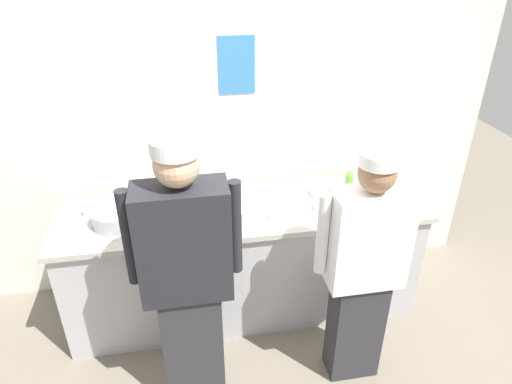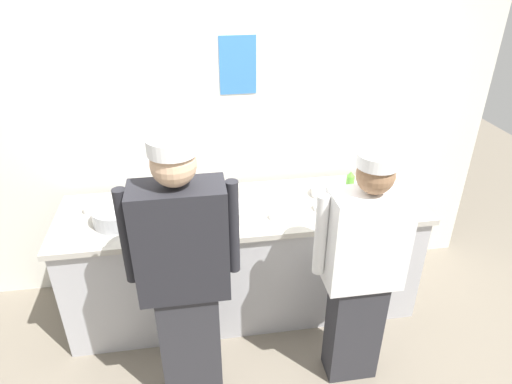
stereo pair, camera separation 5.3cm
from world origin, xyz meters
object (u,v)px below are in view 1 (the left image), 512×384
(plate_stack_rear, at_px, (324,191))
(ramekin_yellow_sauce, at_px, (90,211))
(chefs_knife, at_px, (369,187))
(sheet_tray, at_px, (187,211))
(chef_near_left, at_px, (187,276))
(plate_stack_front, at_px, (244,211))
(chef_center, at_px, (363,268))
(squeeze_bottle_primary, at_px, (393,189))
(squeeze_bottle_secondary, at_px, (349,183))
(ramekin_red_sauce, at_px, (277,216))
(ramekin_orange_sauce, at_px, (320,206))
(mixing_bowl_steel, at_px, (117,217))

(plate_stack_rear, relative_size, ramekin_yellow_sauce, 2.00)
(chefs_knife, bearing_deg, sheet_tray, -174.63)
(chef_near_left, relative_size, plate_stack_front, 7.37)
(ramekin_yellow_sauce, distance_m, chefs_knife, 2.05)
(chef_center, xyz_separation_m, squeeze_bottle_primary, (0.48, 0.66, 0.13))
(chef_center, height_order, ramekin_yellow_sauce, chef_center)
(ramekin_yellow_sauce, relative_size, chefs_knife, 0.37)
(plate_stack_rear, height_order, chefs_knife, plate_stack_rear)
(squeeze_bottle_secondary, bearing_deg, ramekin_red_sauce, -157.52)
(chefs_knife, bearing_deg, ramekin_red_sauce, -158.67)
(squeeze_bottle_primary, xyz_separation_m, ramekin_orange_sauce, (-0.55, -0.04, -0.06))
(sheet_tray, xyz_separation_m, ramekin_yellow_sauce, (-0.66, 0.11, 0.01))
(chef_near_left, height_order, ramekin_orange_sauce, chef_near_left)
(ramekin_red_sauce, height_order, ramekin_yellow_sauce, ramekin_yellow_sauce)
(sheet_tray, height_order, squeeze_bottle_primary, squeeze_bottle_primary)
(chef_center, xyz_separation_m, plate_stack_rear, (0.01, 0.81, 0.08))
(squeeze_bottle_primary, relative_size, ramekin_red_sauce, 1.82)
(mixing_bowl_steel, relative_size, ramekin_yellow_sauce, 3.05)
(sheet_tray, xyz_separation_m, squeeze_bottle_secondary, (1.20, 0.07, 0.08))
(ramekin_red_sauce, bearing_deg, chef_near_left, -138.79)
(mixing_bowl_steel, height_order, squeeze_bottle_secondary, squeeze_bottle_secondary)
(chef_near_left, distance_m, squeeze_bottle_primary, 1.64)
(plate_stack_front, distance_m, ramekin_red_sauce, 0.23)
(chef_near_left, relative_size, chef_center, 1.09)
(ramekin_orange_sauce, bearing_deg, chefs_knife, 27.32)
(plate_stack_rear, bearing_deg, ramekin_yellow_sauce, 179.33)
(squeeze_bottle_primary, bearing_deg, ramekin_red_sauce, -172.99)
(chef_near_left, xyz_separation_m, ramekin_red_sauce, (0.63, 0.55, -0.01))
(plate_stack_rear, height_order, ramekin_yellow_sauce, plate_stack_rear)
(plate_stack_front, xyz_separation_m, plate_stack_rear, (0.64, 0.20, -0.01))
(ramekin_orange_sauce, distance_m, chefs_knife, 0.52)
(ramekin_red_sauce, bearing_deg, squeeze_bottle_primary, 7.01)
(squeeze_bottle_primary, bearing_deg, chefs_knife, 113.65)
(sheet_tray, distance_m, squeeze_bottle_secondary, 1.20)
(chef_near_left, bearing_deg, ramekin_yellow_sauce, 127.12)
(plate_stack_front, bearing_deg, mixing_bowl_steel, 176.19)
(plate_stack_rear, bearing_deg, ramekin_orange_sauce, -114.94)
(chef_center, height_order, plate_stack_rear, chef_center)
(mixing_bowl_steel, bearing_deg, chef_center, -24.47)
(chef_center, relative_size, squeeze_bottle_primary, 9.04)
(chef_center, xyz_separation_m, ramekin_red_sauce, (-0.40, 0.55, 0.07))
(chef_near_left, bearing_deg, mixing_bowl_steel, 123.00)
(mixing_bowl_steel, bearing_deg, squeeze_bottle_secondary, 4.45)
(squeeze_bottle_primary, bearing_deg, plate_stack_front, -177.61)
(squeeze_bottle_secondary, distance_m, chefs_knife, 0.22)
(chef_near_left, bearing_deg, chef_center, 0.03)
(plate_stack_front, height_order, sheet_tray, plate_stack_front)
(sheet_tray, relative_size, ramekin_red_sauce, 5.33)
(sheet_tray, distance_m, ramekin_orange_sauce, 0.93)
(chef_center, distance_m, chefs_knife, 0.94)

